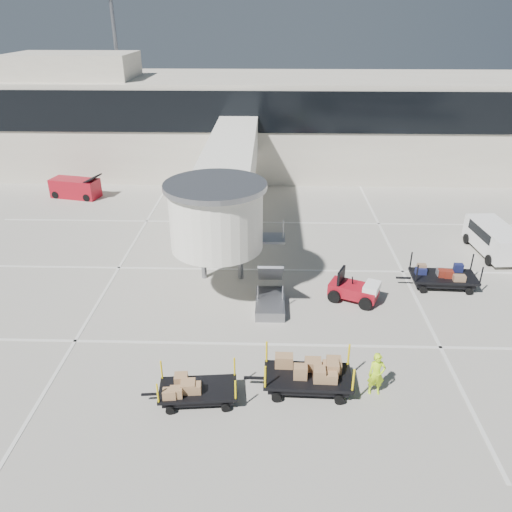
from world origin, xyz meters
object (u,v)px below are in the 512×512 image
at_px(baggage_tug, 355,290).
at_px(box_cart_far, 196,389).
at_px(box_cart_near, 313,376).
at_px(minivan, 494,237).
at_px(ground_worker, 376,374).
at_px(suitcase_cart, 444,278).
at_px(belt_loader, 76,188).

relative_size(baggage_tug, box_cart_far, 0.75).
bearing_deg(box_cart_near, minivan, 48.55).
bearing_deg(box_cart_far, baggage_tug, 41.38).
xyz_separation_m(baggage_tug, minivan, (9.02, 5.75, 0.45)).
distance_m(ground_worker, minivan, 15.62).
height_order(baggage_tug, box_cart_near, box_cart_near).
height_order(suitcase_cart, ground_worker, ground_worker).
xyz_separation_m(suitcase_cart, minivan, (4.19, 4.30, 0.47)).
xyz_separation_m(box_cart_far, minivan, (15.98, 13.17, 0.50)).
distance_m(ground_worker, belt_loader, 29.03).
bearing_deg(baggage_tug, minivan, 56.72).
bearing_deg(box_cart_near, baggage_tug, 70.51).
height_order(baggage_tug, belt_loader, belt_loader).
bearing_deg(minivan, box_cart_far, -144.85).
height_order(box_cart_far, ground_worker, ground_worker).
height_order(suitcase_cart, box_cart_near, box_cart_near).
bearing_deg(minivan, box_cart_near, -137.26).
bearing_deg(baggage_tug, ground_worker, -67.76).
bearing_deg(ground_worker, box_cart_near, 174.48).
height_order(suitcase_cart, belt_loader, belt_loader).
xyz_separation_m(box_cart_near, minivan, (11.60, 12.46, 0.38)).
xyz_separation_m(baggage_tug, belt_loader, (-19.44, 14.95, 0.15)).
bearing_deg(belt_loader, suitcase_cart, -16.54).
height_order(box_cart_near, minivan, minivan).
bearing_deg(suitcase_cart, box_cart_far, -140.63).
bearing_deg(suitcase_cart, box_cart_near, -129.78).
distance_m(box_cart_near, minivan, 17.03).
height_order(ground_worker, minivan, ground_worker).
bearing_deg(box_cart_far, minivan, 34.05).
bearing_deg(belt_loader, ground_worker, -36.06).
distance_m(box_cart_far, ground_worker, 6.76).
bearing_deg(suitcase_cart, belt_loader, 153.35).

